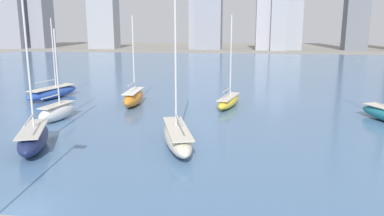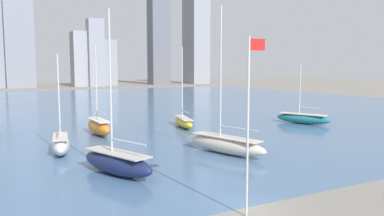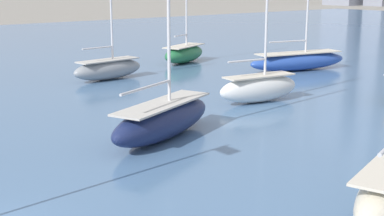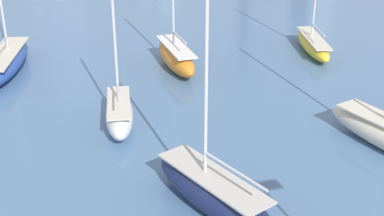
{
  "view_description": "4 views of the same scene",
  "coord_description": "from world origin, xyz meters",
  "px_view_note": "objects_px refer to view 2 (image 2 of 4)",
  "views": [
    {
      "loc": [
        12.99,
        -18.51,
        10.86
      ],
      "look_at": [
        7.74,
        19.03,
        2.64
      ],
      "focal_mm": 35.0,
      "sensor_mm": 36.0,
      "label": 1
    },
    {
      "loc": [
        -14.51,
        -19.59,
        9.26
      ],
      "look_at": [
        3.63,
        15.32,
        5.0
      ],
      "focal_mm": 35.0,
      "sensor_mm": 36.0,
      "label": 2
    },
    {
      "loc": [
        17.24,
        -4.63,
        8.31
      ],
      "look_at": [
        -5.29,
        13.26,
        1.51
      ],
      "focal_mm": 50.0,
      "sensor_mm": 36.0,
      "label": 3
    },
    {
      "loc": [
        -13.05,
        -10.2,
        16.56
      ],
      "look_at": [
        -5.15,
        17.22,
        3.2
      ],
      "focal_mm": 50.0,
      "sensor_mm": 36.0,
      "label": 4
    }
  ],
  "objects_px": {
    "sailboat_white": "(61,144)",
    "flag_pole": "(249,121)",
    "sailboat_navy": "(117,162)",
    "sailboat_yellow": "(183,121)",
    "sailboat_cream": "(226,144)",
    "sailboat_orange": "(99,126)",
    "sailboat_teal": "(303,118)"
  },
  "relations": [
    {
      "from": "sailboat_white",
      "to": "flag_pole",
      "type": "bearing_deg",
      "value": -63.24
    },
    {
      "from": "flag_pole",
      "to": "sailboat_navy",
      "type": "distance_m",
      "value": 14.45
    },
    {
      "from": "sailboat_yellow",
      "to": "sailboat_navy",
      "type": "bearing_deg",
      "value": -116.34
    },
    {
      "from": "sailboat_yellow",
      "to": "sailboat_cream",
      "type": "distance_m",
      "value": 18.85
    },
    {
      "from": "sailboat_navy",
      "to": "sailboat_yellow",
      "type": "distance_m",
      "value": 26.73
    },
    {
      "from": "sailboat_navy",
      "to": "sailboat_white",
      "type": "height_order",
      "value": "sailboat_navy"
    },
    {
      "from": "flag_pole",
      "to": "sailboat_orange",
      "type": "relative_size",
      "value": 0.9
    },
    {
      "from": "sailboat_yellow",
      "to": "sailboat_white",
      "type": "bearing_deg",
      "value": -140.15
    },
    {
      "from": "sailboat_navy",
      "to": "sailboat_cream",
      "type": "bearing_deg",
      "value": -11.03
    },
    {
      "from": "sailboat_white",
      "to": "sailboat_teal",
      "type": "relative_size",
      "value": 1.06
    },
    {
      "from": "sailboat_navy",
      "to": "sailboat_cream",
      "type": "xyz_separation_m",
      "value": [
        12.73,
        2.46,
        -0.06
      ]
    },
    {
      "from": "sailboat_white",
      "to": "sailboat_cream",
      "type": "bearing_deg",
      "value": -18.6
    },
    {
      "from": "sailboat_orange",
      "to": "sailboat_teal",
      "type": "height_order",
      "value": "sailboat_orange"
    },
    {
      "from": "flag_pole",
      "to": "sailboat_orange",
      "type": "distance_m",
      "value": 33.4
    },
    {
      "from": "sailboat_orange",
      "to": "sailboat_teal",
      "type": "relative_size",
      "value": 1.23
    },
    {
      "from": "flag_pole",
      "to": "sailboat_orange",
      "type": "height_order",
      "value": "sailboat_orange"
    },
    {
      "from": "flag_pole",
      "to": "sailboat_yellow",
      "type": "bearing_deg",
      "value": 70.29
    },
    {
      "from": "sailboat_cream",
      "to": "sailboat_orange",
      "type": "bearing_deg",
      "value": 100.7
    },
    {
      "from": "sailboat_navy",
      "to": "sailboat_orange",
      "type": "distance_m",
      "value": 20.51
    },
    {
      "from": "sailboat_white",
      "to": "sailboat_teal",
      "type": "height_order",
      "value": "sailboat_white"
    },
    {
      "from": "flag_pole",
      "to": "sailboat_yellow",
      "type": "height_order",
      "value": "sailboat_yellow"
    },
    {
      "from": "sailboat_orange",
      "to": "sailboat_navy",
      "type": "bearing_deg",
      "value": -101.97
    },
    {
      "from": "sailboat_orange",
      "to": "sailboat_yellow",
      "type": "height_order",
      "value": "sailboat_yellow"
    },
    {
      "from": "sailboat_navy",
      "to": "sailboat_cream",
      "type": "height_order",
      "value": "sailboat_cream"
    },
    {
      "from": "sailboat_yellow",
      "to": "sailboat_cream",
      "type": "xyz_separation_m",
      "value": [
        -3.94,
        -18.43,
        0.17
      ]
    },
    {
      "from": "sailboat_navy",
      "to": "sailboat_cream",
      "type": "relative_size",
      "value": 0.9
    },
    {
      "from": "sailboat_navy",
      "to": "sailboat_teal",
      "type": "distance_m",
      "value": 38.73
    },
    {
      "from": "flag_pole",
      "to": "sailboat_yellow",
      "type": "relative_size",
      "value": 0.89
    },
    {
      "from": "sailboat_navy",
      "to": "sailboat_yellow",
      "type": "bearing_deg",
      "value": 29.45
    },
    {
      "from": "sailboat_yellow",
      "to": "sailboat_teal",
      "type": "xyz_separation_m",
      "value": [
        19.13,
        -6.1,
        0.02
      ]
    },
    {
      "from": "flag_pole",
      "to": "sailboat_white",
      "type": "distance_m",
      "value": 25.06
    },
    {
      "from": "sailboat_orange",
      "to": "sailboat_yellow",
      "type": "relative_size",
      "value": 1.0
    }
  ]
}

